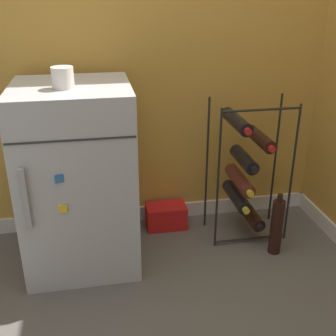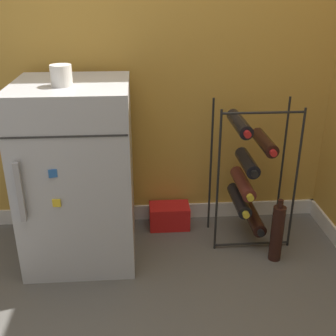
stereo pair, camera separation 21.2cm
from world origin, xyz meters
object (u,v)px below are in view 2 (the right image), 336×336
(wine_rack, at_px, (248,175))
(soda_box, at_px, (169,216))
(fridge_top_cup, at_px, (61,75))
(mini_fridge, at_px, (78,174))
(loose_bottle_floor, at_px, (277,233))

(wine_rack, height_order, soda_box, wine_rack)
(fridge_top_cup, bearing_deg, soda_box, 29.42)
(fridge_top_cup, bearing_deg, mini_fridge, 71.30)
(soda_box, xyz_separation_m, fridge_top_cup, (-0.49, -0.27, 0.87))
(soda_box, bearing_deg, wine_rack, -19.17)
(mini_fridge, distance_m, wine_rack, 0.87)
(wine_rack, relative_size, loose_bottle_floor, 2.25)
(mini_fridge, distance_m, soda_box, 0.64)
(fridge_top_cup, xyz_separation_m, loose_bottle_floor, (1.00, -0.08, -0.78))
(loose_bottle_floor, bearing_deg, wine_rack, 117.70)
(mini_fridge, xyz_separation_m, fridge_top_cup, (-0.02, -0.06, 0.49))
(wine_rack, xyz_separation_m, loose_bottle_floor, (0.11, -0.22, -0.23))
(mini_fridge, height_order, soda_box, mini_fridge)
(mini_fridge, bearing_deg, wine_rack, 4.64)
(mini_fridge, height_order, wine_rack, mini_fridge)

